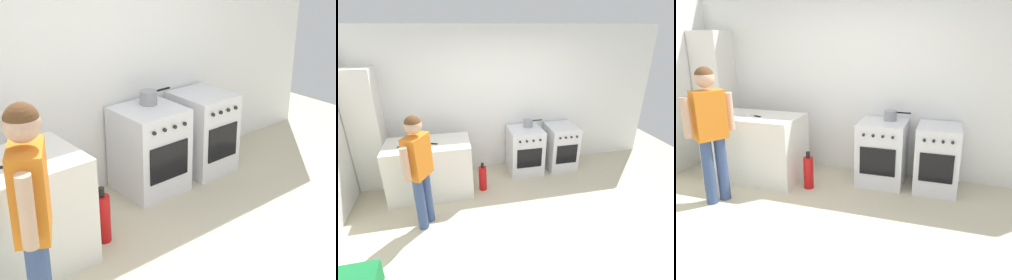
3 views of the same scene
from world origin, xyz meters
TOP-DOWN VIEW (x-y plane):
  - ground_plane at (0.00, 0.00)m, footprint 8.00×8.00m
  - back_wall at (0.00, 1.95)m, footprint 6.00×0.10m
  - oven_left at (0.35, 1.58)m, footprint 0.61×0.62m
  - oven_right at (1.07, 1.58)m, footprint 0.53×0.62m
  - pot at (0.43, 1.67)m, footprint 0.35×0.17m
  - knife_paring at (-1.28, 1.15)m, footprint 0.21×0.10m
  - person at (-1.41, 0.43)m, footprint 0.34×0.51m
  - fire_extinguisher at (-0.52, 1.10)m, footprint 0.13×0.13m

SIDE VIEW (x-z plane):
  - ground_plane at x=0.00m, z-range 0.00..0.00m
  - fire_extinguisher at x=-0.52m, z-range -0.03..0.47m
  - oven_right at x=1.07m, z-range 0.00..0.85m
  - oven_left at x=0.35m, z-range 0.00..0.85m
  - knife_paring at x=-1.28m, z-range 0.90..0.91m
  - pot at x=0.43m, z-range 0.85..0.98m
  - person at x=-1.41m, z-range 0.15..1.75m
  - back_wall at x=0.00m, z-range 0.00..2.60m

